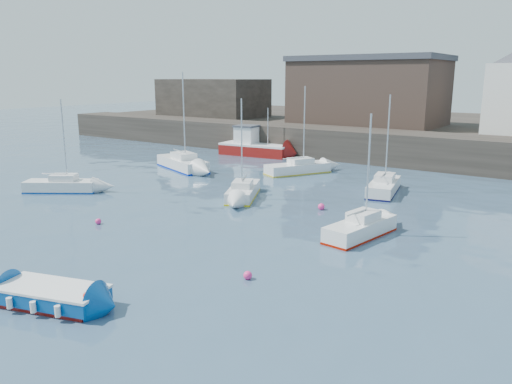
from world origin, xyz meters
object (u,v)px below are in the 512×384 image
Objects in this scene: sailboat_c at (361,228)px; buoy_near at (98,224)px; fishing_boat at (254,146)px; buoy_far at (321,210)px; sailboat_e at (182,163)px; sailboat_h at (298,168)px; blue_dinghy at (52,295)px; buoy_mid at (248,279)px; sailboat_f at (384,186)px; sailboat_b at (243,191)px; sailboat_a at (61,185)px.

buoy_near is at bearing -154.28° from sailboat_c.
fishing_boat is 22.74m from buoy_far.
sailboat_c is 5.60m from buoy_far.
fishing_boat is at bearing 135.74° from buoy_far.
sailboat_e is 17.69m from buoy_far.
sailboat_h is at bearing 127.00° from buoy_far.
blue_dinghy is 7.49m from buoy_mid.
sailboat_f is (3.30, 24.29, 0.06)m from blue_dinghy.
sailboat_e reaches higher than buoy_far.
fishing_boat reaches higher than blue_dinghy.
blue_dinghy is at bearing -66.58° from fishing_boat.
blue_dinghy is 0.51× the size of sailboat_e.
blue_dinghy is 0.63× the size of sailboat_f.
sailboat_b is 9.80m from sailboat_h.
buoy_far is (17.79, 6.24, -0.47)m from sailboat_a.
sailboat_b reaches higher than fishing_boat.
sailboat_h reaches higher than buoy_far.
sailboat_e is (-21.02, 9.13, 0.07)m from sailboat_c.
sailboat_f is at bearing 57.93° from buoy_near.
sailboat_a is 0.90× the size of sailboat_h.
fishing_boat is 26.90m from buoy_near.
sailboat_e is (0.97, 11.69, 0.09)m from sailboat_a.
fishing_boat reaches higher than buoy_far.
sailboat_a is at bearing 144.63° from blue_dinghy.
sailboat_h is at bearing 101.37° from blue_dinghy.
sailboat_e reaches higher than sailboat_f.
blue_dinghy is 27.54m from sailboat_e.
sailboat_a reaches higher than sailboat_c.
sailboat_e is 17.36m from buoy_near.
blue_dinghy is 17.71m from buoy_far.
sailboat_a is at bearing 165.39° from buoy_mid.
buoy_mid is at bearing -65.02° from sailboat_h.
sailboat_h reaches higher than sailboat_f.
buoy_near is 11.65m from buoy_mid.
sailboat_h is (10.55, 15.86, 0.01)m from sailboat_a.
sailboat_e reaches higher than sailboat_b.
buoy_far is at bearing -44.26° from fishing_boat.
buoy_mid is at bearing -55.44° from fishing_boat.
sailboat_a is (-16.02, 11.37, 0.04)m from blue_dinghy.
sailboat_c is at bearing -75.56° from sailboat_f.
buoy_far is at bearing 19.34° from sailboat_a.
buoy_near is 0.80× the size of buoy_far.
buoy_mid is (20.41, -5.32, -0.47)m from sailboat_a.
blue_dinghy is 36.48m from fishing_boat.
buoy_far reaches higher than buoy_near.
sailboat_a is at bearing 157.07° from buoy_near.
fishing_boat is 1.13× the size of sailboat_f.
sailboat_e reaches higher than fishing_boat.
blue_dinghy is at bearing -46.82° from buoy_near.
sailboat_f is 18.92× the size of buoy_mid.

